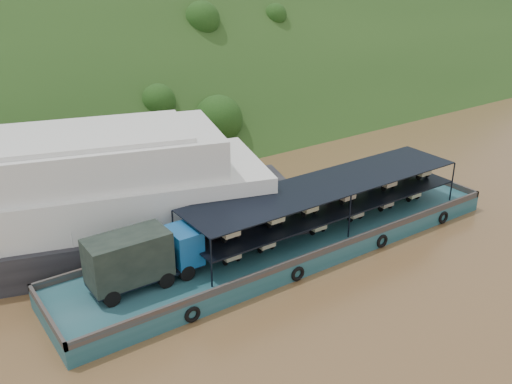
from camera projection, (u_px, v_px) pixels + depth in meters
ground at (299, 237)px, 44.01m from camera, size 160.00×160.00×0.00m
hillside at (118, 126)px, 71.11m from camera, size 140.00×39.60×39.60m
cargo_barge at (276, 241)px, 40.86m from camera, size 35.00×7.18×4.83m
passenger_ferry at (3, 209)px, 39.60m from camera, size 44.95×22.91×8.84m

